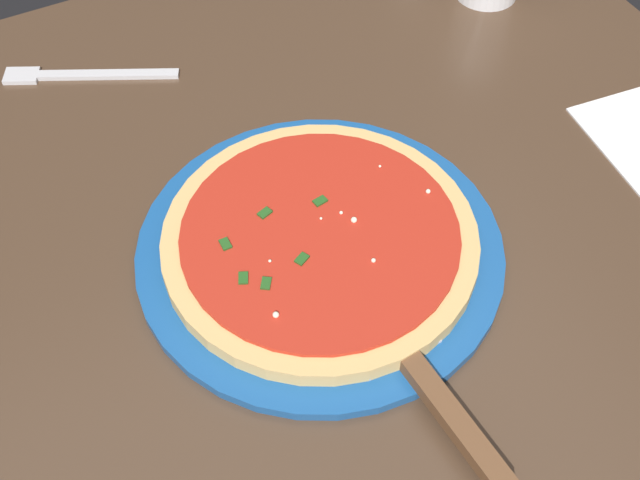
# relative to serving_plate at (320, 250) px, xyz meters

# --- Properties ---
(restaurant_table) EXTENTS (1.04, 0.92, 0.77)m
(restaurant_table) POSITION_rel_serving_plate_xyz_m (-0.05, -0.03, -0.14)
(restaurant_table) COLOR black
(restaurant_table) RESTS_ON ground_plane
(serving_plate) EXTENTS (0.33, 0.33, 0.01)m
(serving_plate) POSITION_rel_serving_plate_xyz_m (0.00, 0.00, 0.00)
(serving_plate) COLOR #195199
(serving_plate) RESTS_ON restaurant_table
(pizza) EXTENTS (0.28, 0.28, 0.02)m
(pizza) POSITION_rel_serving_plate_xyz_m (-0.00, 0.00, 0.01)
(pizza) COLOR #DBB26B
(pizza) RESTS_ON serving_plate
(pizza_server) EXTENTS (0.22, 0.08, 0.01)m
(pizza_server) POSITION_rel_serving_plate_xyz_m (-0.16, -0.01, 0.01)
(pizza_server) COLOR silver
(pizza_server) RESTS_ON serving_plate
(fork) EXTENTS (0.10, 0.17, 0.00)m
(fork) POSITION_rel_serving_plate_xyz_m (0.33, 0.12, -0.00)
(fork) COLOR silver
(fork) RESTS_ON restaurant_table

